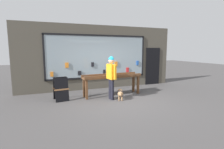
% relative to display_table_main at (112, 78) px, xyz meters
% --- Properties ---
extents(ground_plane, '(40.00, 40.00, 0.00)m').
position_rel_display_table_main_xyz_m(ground_plane, '(-0.00, -0.82, -0.76)').
color(ground_plane, '#474444').
extents(shopfront_facade, '(8.17, 0.29, 3.22)m').
position_rel_display_table_main_xyz_m(shopfront_facade, '(0.03, 1.57, 0.85)').
color(shopfront_facade, '#4C473D').
rests_on(shopfront_facade, ground_plane).
extents(display_table_main, '(2.63, 0.65, 0.94)m').
position_rel_display_table_main_xyz_m(display_table_main, '(0.00, 0.00, 0.00)').
color(display_table_main, brown).
rests_on(display_table_main, ground_plane).
extents(person_browsing, '(0.27, 0.68, 1.74)m').
position_rel_display_table_main_xyz_m(person_browsing, '(-0.27, -0.60, 0.27)').
color(person_browsing, black).
rests_on(person_browsing, ground_plane).
extents(small_dog, '(0.35, 0.57, 0.41)m').
position_rel_display_table_main_xyz_m(small_dog, '(0.04, -0.78, -0.49)').
color(small_dog, '#99724C').
rests_on(small_dog, ground_plane).
extents(sandwich_board_sign, '(0.60, 0.62, 0.92)m').
position_rel_display_table_main_xyz_m(sandwich_board_sign, '(-2.18, 0.04, -0.29)').
color(sandwich_board_sign, black).
rests_on(sandwich_board_sign, ground_plane).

